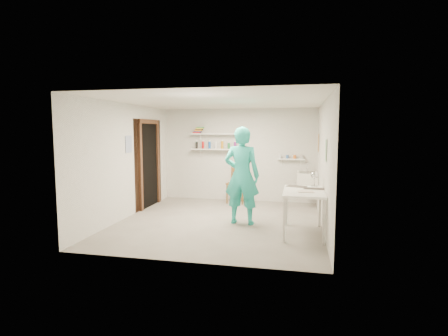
% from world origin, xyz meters
% --- Properties ---
extents(floor, '(4.00, 4.50, 0.02)m').
position_xyz_m(floor, '(0.00, 0.00, -0.01)').
color(floor, slate).
rests_on(floor, ground).
extents(ceiling, '(4.00, 4.50, 0.02)m').
position_xyz_m(ceiling, '(0.00, 0.00, 2.41)').
color(ceiling, silver).
rests_on(ceiling, wall_back).
extents(wall_back, '(4.00, 0.02, 2.40)m').
position_xyz_m(wall_back, '(0.00, 2.26, 1.20)').
color(wall_back, silver).
rests_on(wall_back, ground).
extents(wall_front, '(4.00, 0.02, 2.40)m').
position_xyz_m(wall_front, '(0.00, -2.26, 1.20)').
color(wall_front, silver).
rests_on(wall_front, ground).
extents(wall_left, '(0.02, 4.50, 2.40)m').
position_xyz_m(wall_left, '(-2.01, 0.00, 1.20)').
color(wall_left, silver).
rests_on(wall_left, ground).
extents(wall_right, '(0.02, 4.50, 2.40)m').
position_xyz_m(wall_right, '(2.01, 0.00, 1.20)').
color(wall_right, silver).
rests_on(wall_right, ground).
extents(doorway_recess, '(0.02, 0.90, 2.00)m').
position_xyz_m(doorway_recess, '(-1.99, 1.05, 1.00)').
color(doorway_recess, black).
rests_on(doorway_recess, wall_left).
extents(corridor_box, '(1.40, 1.50, 2.10)m').
position_xyz_m(corridor_box, '(-2.70, 1.05, 1.05)').
color(corridor_box, brown).
rests_on(corridor_box, ground).
extents(door_lintel, '(0.06, 1.05, 0.10)m').
position_xyz_m(door_lintel, '(-1.97, 1.05, 2.05)').
color(door_lintel, brown).
rests_on(door_lintel, wall_left).
extents(door_jamb_near, '(0.06, 0.10, 2.00)m').
position_xyz_m(door_jamb_near, '(-1.97, 0.55, 1.00)').
color(door_jamb_near, brown).
rests_on(door_jamb_near, ground).
extents(door_jamb_far, '(0.06, 0.10, 2.00)m').
position_xyz_m(door_jamb_far, '(-1.97, 1.55, 1.00)').
color(door_jamb_far, brown).
rests_on(door_jamb_far, ground).
extents(shelf_lower, '(1.50, 0.22, 0.03)m').
position_xyz_m(shelf_lower, '(-0.50, 2.13, 1.35)').
color(shelf_lower, white).
rests_on(shelf_lower, wall_back).
extents(shelf_upper, '(1.50, 0.22, 0.03)m').
position_xyz_m(shelf_upper, '(-0.50, 2.13, 1.75)').
color(shelf_upper, white).
rests_on(shelf_upper, wall_back).
extents(ledge_shelf, '(0.70, 0.14, 0.03)m').
position_xyz_m(ledge_shelf, '(1.35, 2.17, 1.12)').
color(ledge_shelf, white).
rests_on(ledge_shelf, wall_back).
extents(poster_left, '(0.01, 0.28, 0.36)m').
position_xyz_m(poster_left, '(-1.99, 0.05, 1.55)').
color(poster_left, '#334C7F').
rests_on(poster_left, wall_left).
extents(poster_right_a, '(0.01, 0.34, 0.42)m').
position_xyz_m(poster_right_a, '(1.99, 1.80, 1.55)').
color(poster_right_a, '#995933').
rests_on(poster_right_a, wall_right).
extents(poster_right_b, '(0.01, 0.30, 0.38)m').
position_xyz_m(poster_right_b, '(1.99, -0.55, 1.50)').
color(poster_right_b, '#3F724C').
rests_on(poster_right_b, wall_right).
extents(belfast_sink, '(0.48, 0.60, 0.30)m').
position_xyz_m(belfast_sink, '(1.75, 1.70, 0.70)').
color(belfast_sink, white).
rests_on(belfast_sink, wall_right).
extents(man, '(0.73, 0.51, 1.92)m').
position_xyz_m(man, '(0.45, -0.06, 0.96)').
color(man, '#26BEAF').
rests_on(man, ground).
extents(wall_clock, '(0.35, 0.06, 0.34)m').
position_xyz_m(wall_clock, '(0.44, 0.16, 1.28)').
color(wall_clock, '#CCCA8B').
rests_on(wall_clock, man).
extents(wooden_chair, '(0.52, 0.50, 1.00)m').
position_xyz_m(wooden_chair, '(0.02, 1.91, 0.50)').
color(wooden_chair, brown).
rests_on(wooden_chair, ground).
extents(work_table, '(0.71, 1.18, 0.79)m').
position_xyz_m(work_table, '(1.64, -0.54, 0.39)').
color(work_table, white).
rests_on(work_table, ground).
extents(desk_lamp, '(0.15, 0.15, 0.15)m').
position_xyz_m(desk_lamp, '(1.83, -0.07, 1.01)').
color(desk_lamp, silver).
rests_on(desk_lamp, work_table).
extents(spray_cans, '(1.29, 0.06, 0.17)m').
position_xyz_m(spray_cans, '(-0.50, 2.13, 1.45)').
color(spray_cans, black).
rests_on(spray_cans, shelf_lower).
extents(book_stack, '(0.28, 0.14, 0.17)m').
position_xyz_m(book_stack, '(-1.05, 2.13, 1.85)').
color(book_stack, red).
rests_on(book_stack, shelf_upper).
extents(ledge_pots, '(0.48, 0.07, 0.09)m').
position_xyz_m(ledge_pots, '(1.35, 2.17, 1.18)').
color(ledge_pots, silver).
rests_on(ledge_pots, ledge_shelf).
extents(papers, '(0.30, 0.22, 0.02)m').
position_xyz_m(papers, '(1.64, -0.54, 0.79)').
color(papers, silver).
rests_on(papers, work_table).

